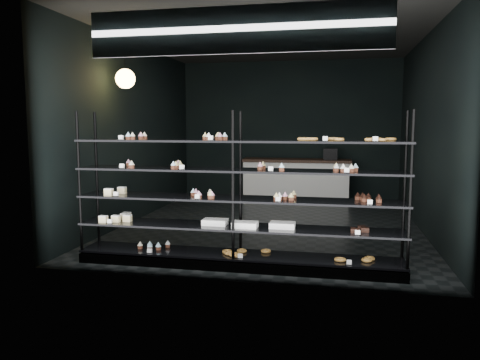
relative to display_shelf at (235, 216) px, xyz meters
The scene contains 5 objects.
room 2.64m from the display_shelf, 87.63° to the left, with size 5.01×6.01×3.20m.
display_shelf is the anchor object (origin of this frame).
signage 2.18m from the display_shelf, 77.98° to the right, with size 3.30×0.05×0.50m.
pendant_lamp 3.03m from the display_shelf, 146.45° to the left, with size 0.30×0.30×0.88m.
service_counter 4.96m from the display_shelf, 86.03° to the left, with size 2.40×0.65×1.23m.
Camera 1 is at (1.09, -7.94, 1.75)m, focal length 35.00 mm.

